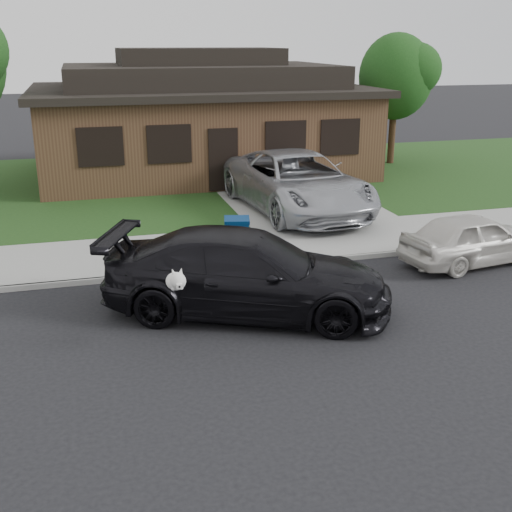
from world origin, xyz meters
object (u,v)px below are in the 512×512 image
object	(u,v)px
sedan	(247,273)
minivan	(297,182)
white_compact	(474,238)
recycling_bin	(237,238)

from	to	relation	value
sedan	minivan	size ratio (longest dim) A/B	0.94
white_compact	recycling_bin	xyz separation A→B (m)	(-5.38, 1.51, -0.00)
minivan	white_compact	world-z (taller)	minivan
sedan	recycling_bin	xyz separation A→B (m)	(0.50, 2.90, -0.19)
white_compact	recycling_bin	bearing A→B (deg)	65.53
sedan	recycling_bin	world-z (taller)	sedan
sedan	minivan	world-z (taller)	minivan
sedan	minivan	distance (m)	7.47
minivan	recycling_bin	xyz separation A→B (m)	(-2.78, -3.80, -0.40)
recycling_bin	white_compact	bearing A→B (deg)	-3.46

